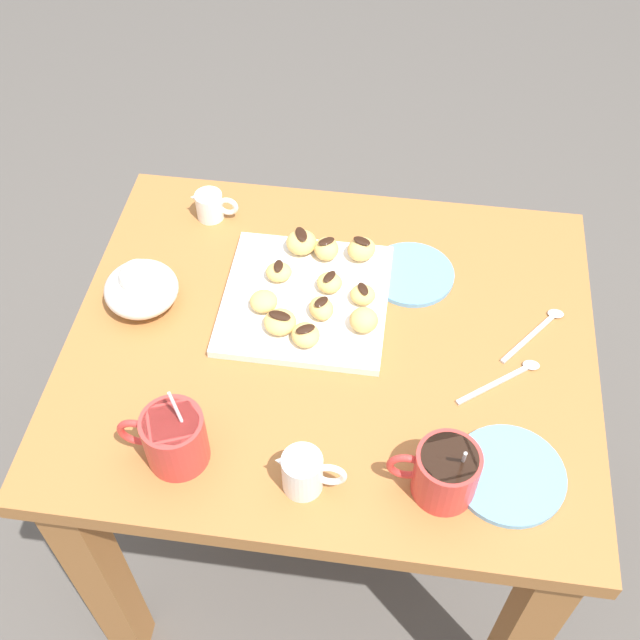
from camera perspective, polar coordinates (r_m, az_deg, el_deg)
name	(u,v)px	position (r m, az deg, el deg)	size (l,w,h in m)	color
ground_plane	(328,527)	(1.97, 0.56, -14.71)	(8.00, 8.00, 0.00)	#514C47
dining_table	(330,390)	(1.47, 0.74, -5.04)	(0.89, 0.75, 0.73)	#A36633
pastry_plate_square	(306,299)	(1.39, -1.05, 1.50)	(0.29, 0.29, 0.02)	white
coffee_mug_red_left	(445,472)	(1.16, 8.97, -10.73)	(0.13, 0.09, 0.14)	red
coffee_mug_red_right	(173,437)	(1.19, -10.52, -8.31)	(0.13, 0.09, 0.15)	red
cream_pitcher_white	(304,472)	(1.16, -1.18, -10.85)	(0.10, 0.06, 0.07)	white
ice_cream_bowl	(141,287)	(1.40, -12.78, 2.34)	(0.13, 0.13, 0.10)	white
chocolate_sauce_pitcher	(210,204)	(1.54, -7.92, 8.24)	(0.09, 0.05, 0.06)	white
saucer_sky_left	(509,475)	(1.23, 13.43, -10.78)	(0.17, 0.17, 0.01)	#66A8DB
saucer_sky_right	(411,274)	(1.45, 6.60, 3.30)	(0.15, 0.15, 0.01)	#66A8DB
loose_spoon_near_saucer	(508,377)	(1.33, 13.38, -4.01)	(0.14, 0.10, 0.01)	silver
loose_spoon_by_plate	(539,329)	(1.40, 15.49, -0.61)	(0.11, 0.13, 0.01)	silver
beignet_0	(301,242)	(1.45, -1.35, 5.61)	(0.05, 0.06, 0.04)	#E5B260
chocolate_drizzle_0	(301,234)	(1.43, -1.36, 6.20)	(0.04, 0.02, 0.01)	black
beignet_1	(364,320)	(1.33, 3.18, 0.00)	(0.05, 0.05, 0.04)	#E5B260
beignet_2	(280,320)	(1.33, -2.87, -0.04)	(0.06, 0.06, 0.03)	#E5B260
chocolate_drizzle_2	(280,314)	(1.32, -2.90, 0.43)	(0.04, 0.02, 0.01)	black
beignet_3	(279,272)	(1.41, -2.99, 3.47)	(0.04, 0.05, 0.03)	#E5B260
chocolate_drizzle_3	(278,266)	(1.40, -3.01, 3.92)	(0.03, 0.02, 0.01)	black
beignet_4	(361,249)	(1.44, 3.00, 5.12)	(0.05, 0.05, 0.04)	#E5B260
chocolate_drizzle_4	(362,241)	(1.42, 3.04, 5.71)	(0.03, 0.02, 0.01)	black
beignet_5	(321,308)	(1.35, 0.09, 0.85)	(0.04, 0.05, 0.03)	#E5B260
chocolate_drizzle_5	(321,302)	(1.33, 0.09, 1.33)	(0.03, 0.02, 0.01)	black
beignet_6	(326,249)	(1.44, 0.46, 5.15)	(0.04, 0.05, 0.04)	#E5B260
chocolate_drizzle_6	(326,241)	(1.43, 0.47, 5.70)	(0.03, 0.02, 0.01)	black
beignet_7	(264,301)	(1.36, -4.08, 1.35)	(0.05, 0.05, 0.03)	#E5B260
beignet_8	(329,283)	(1.39, 0.69, 2.71)	(0.04, 0.05, 0.03)	#E5B260
chocolate_drizzle_8	(330,276)	(1.38, 0.69, 3.16)	(0.03, 0.02, 0.01)	black
beignet_9	(306,335)	(1.31, -1.05, -1.08)	(0.05, 0.05, 0.03)	#E5B260
chocolate_drizzle_9	(305,329)	(1.30, -1.06, -0.65)	(0.03, 0.02, 0.01)	black
beignet_10	(363,295)	(1.37, 3.10, 1.83)	(0.04, 0.04, 0.03)	#E5B260
chocolate_drizzle_10	(363,289)	(1.36, 3.12, 2.27)	(0.03, 0.02, 0.01)	black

